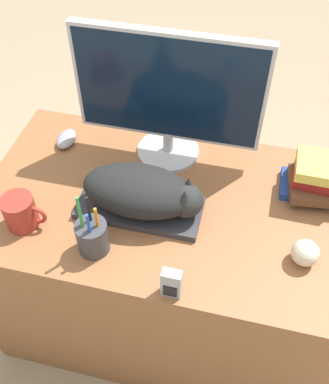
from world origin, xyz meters
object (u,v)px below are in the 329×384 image
monitor (168,94)px  phone (171,284)px  cat (144,192)px  computer_mouse (66,139)px  book_stack (319,180)px  coffee_mug (21,212)px  pen_cup (92,236)px  baseball (305,253)px  keyboard (140,208)px

monitor → phone: 0.59m
cat → computer_mouse: size_ratio=3.55×
cat → book_stack: (0.52, 0.20, -0.03)m
book_stack → coffee_mug: bearing=-158.8°
book_stack → phone: bearing=-128.7°
cat → pen_cup: 0.20m
coffee_mug → phone: (0.49, -0.13, -0.00)m
computer_mouse → book_stack: (0.87, -0.04, 0.04)m
cat → baseball: cat is taller
cat → computer_mouse: 0.44m
keyboard → baseball: baseball is taller
keyboard → phone: 0.31m
coffee_mug → phone: size_ratio=1.34×
coffee_mug → pen_cup: size_ratio=0.60×
cat → computer_mouse: cat is taller
keyboard → book_stack: book_stack is taller
cat → coffee_mug: (-0.35, -0.13, -0.04)m
keyboard → cat: size_ratio=1.05×
computer_mouse → cat: bearing=-34.2°
book_stack → pen_cup: bearing=-149.3°
pen_cup → book_stack: pen_cup is taller
keyboard → cat: 0.08m
baseball → phone: size_ratio=0.78×
keyboard → coffee_mug: (-0.33, -0.13, 0.04)m
keyboard → computer_mouse: size_ratio=3.72×
monitor → baseball: bearing=-36.2°
monitor → computer_mouse: bearing=-174.9°
cat → phone: (0.14, -0.26, -0.04)m
keyboard → pen_cup: (-0.09, -0.17, 0.04)m
monitor → coffee_mug: (-0.35, -0.41, -0.20)m
coffee_mug → phone: 0.51m
monitor → computer_mouse: 0.44m
coffee_mug → book_stack: (0.86, 0.33, 0.01)m
baseball → coffee_mug: bearing=-175.9°
baseball → computer_mouse: bearing=159.4°
computer_mouse → phone: phone is taller
cat → coffee_mug: cat is taller
coffee_mug → book_stack: 0.92m
baseball → phone: 0.39m
book_stack → baseball: bearing=-96.2°
phone → computer_mouse: bearing=134.8°
cat → book_stack: cat is taller
monitor → baseball: 0.63m
computer_mouse → phone: size_ratio=1.04×
computer_mouse → phone: (0.50, -0.51, 0.03)m
keyboard → cat: cat is taller
coffee_mug → pen_cup: bearing=-8.8°
pen_cup → baseball: size_ratio=2.87×
keyboard → monitor: bearing=84.6°
monitor → pen_cup: monitor is taller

